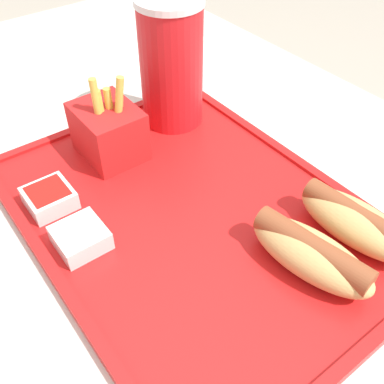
# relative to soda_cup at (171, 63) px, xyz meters

# --- Properties ---
(dining_table) EXTENTS (1.28, 0.84, 0.77)m
(dining_table) POSITION_rel_soda_cup_xyz_m (0.14, -0.12, -0.48)
(dining_table) COLOR beige
(dining_table) RESTS_ON ground_plane
(food_tray) EXTENTS (0.45, 0.33, 0.01)m
(food_tray) POSITION_rel_soda_cup_xyz_m (0.16, -0.09, -0.09)
(food_tray) COLOR red
(food_tray) RESTS_ON dining_table
(soda_cup) EXTENTS (0.09, 0.09, 0.20)m
(soda_cup) POSITION_rel_soda_cup_xyz_m (0.00, 0.00, 0.00)
(soda_cup) COLOR red
(soda_cup) RESTS_ON food_tray
(hot_dog_far) EXTENTS (0.14, 0.07, 0.04)m
(hot_dog_far) POSITION_rel_soda_cup_xyz_m (0.29, 0.02, -0.06)
(hot_dog_far) COLOR tan
(hot_dog_far) RESTS_ON food_tray
(hot_dog_near) EXTENTS (0.14, 0.07, 0.04)m
(hot_dog_near) POSITION_rel_soda_cup_xyz_m (0.29, -0.05, -0.06)
(hot_dog_near) COLOR tan
(hot_dog_near) RESTS_ON food_tray
(fries_carton) EXTENTS (0.09, 0.07, 0.11)m
(fries_carton) POSITION_rel_soda_cup_xyz_m (0.02, -0.11, -0.05)
(fries_carton) COLOR red
(fries_carton) RESTS_ON food_tray
(sauce_cup_mayo) EXTENTS (0.05, 0.05, 0.02)m
(sauce_cup_mayo) POSITION_rel_soda_cup_xyz_m (0.13, -0.21, -0.07)
(sauce_cup_mayo) COLOR silver
(sauce_cup_mayo) RESTS_ON food_tray
(sauce_cup_ketchup) EXTENTS (0.05, 0.05, 0.02)m
(sauce_cup_ketchup) POSITION_rel_soda_cup_xyz_m (0.06, -0.21, -0.07)
(sauce_cup_ketchup) COLOR silver
(sauce_cup_ketchup) RESTS_ON food_tray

